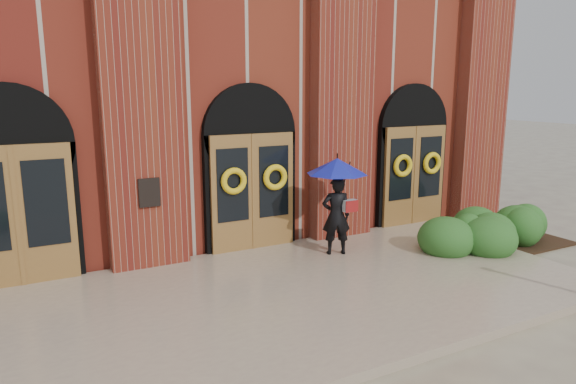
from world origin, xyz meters
TOP-DOWN VIEW (x-y plane):
  - ground at (0.00, 0.00)m, footprint 90.00×90.00m
  - landing at (0.00, 0.15)m, footprint 10.00×5.30m
  - church_building at (0.00, 8.78)m, footprint 16.20×12.53m
  - man_with_umbrella at (1.38, 1.54)m, footprint 1.64×1.64m
  - hedge_wall_right at (5.20, 0.56)m, footprint 3.35×1.34m

SIDE VIEW (x-z plane):
  - ground at x=0.00m, z-range 0.00..0.00m
  - landing at x=0.00m, z-range 0.00..0.15m
  - hedge_wall_right at x=5.20m, z-range 0.00..0.86m
  - man_with_umbrella at x=1.38m, z-range 0.56..2.59m
  - church_building at x=0.00m, z-range 0.00..7.00m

